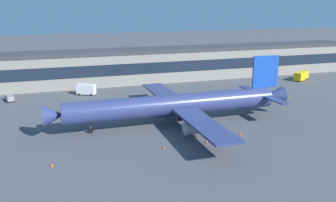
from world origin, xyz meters
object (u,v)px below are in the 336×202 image
object	(u,v)px
baggage_tug	(272,76)
traffic_cone_1	(241,134)
traffic_cone_3	(52,165)
stair_truck	(86,89)
traffic_cone_2	(207,141)
follow_me_car	(9,98)
airliner	(177,105)
traffic_cone_0	(164,148)
fuel_truck	(301,76)

from	to	relation	value
baggage_tug	traffic_cone_1	size ratio (longest dim) A/B	6.66
traffic_cone_1	traffic_cone_3	xyz separation A→B (m)	(-41.38, -3.78, 0.03)
stair_truck	traffic_cone_2	xyz separation A→B (m)	(20.31, -51.41, -1.70)
stair_truck	follow_me_car	bearing A→B (deg)	-178.16
airliner	follow_me_car	distance (m)	55.67
stair_truck	traffic_cone_1	size ratio (longest dim) A/B	10.41
traffic_cone_3	traffic_cone_0	bearing A→B (deg)	3.66
traffic_cone_0	traffic_cone_2	world-z (taller)	traffic_cone_0
airliner	traffic_cone_3	xyz separation A→B (m)	(-30.04, -15.77, -4.66)
follow_me_car	traffic_cone_2	bearing A→B (deg)	-49.29
follow_me_car	traffic_cone_2	distance (m)	66.85
fuel_truck	traffic_cone_3	size ratio (longest dim) A/B	12.64
fuel_truck	stair_truck	bearing A→B (deg)	178.21
baggage_tug	fuel_truck	size ratio (longest dim) A/B	0.48
stair_truck	baggage_tug	bearing A→B (deg)	3.15
traffic_cone_1	airliner	bearing A→B (deg)	133.40
traffic_cone_2	airliner	bearing A→B (deg)	98.25
follow_me_car	traffic_cone_1	size ratio (longest dim) A/B	7.72
baggage_tug	stair_truck	size ratio (longest dim) A/B	0.64
fuel_truck	traffic_cone_0	world-z (taller)	fuel_truck
fuel_truck	traffic_cone_1	bearing A→B (deg)	-138.39
airliner	traffic_cone_0	distance (m)	17.03
follow_me_car	baggage_tug	xyz separation A→B (m)	(97.29, 4.82, -0.00)
follow_me_car	fuel_truck	xyz separation A→B (m)	(105.83, -1.82, 0.79)
traffic_cone_3	traffic_cone_2	bearing A→B (deg)	3.42
airliner	traffic_cone_2	size ratio (longest dim) A/B	112.15
traffic_cone_0	traffic_cone_2	xyz separation A→B (m)	(9.86, 0.49, -0.01)
stair_truck	traffic_cone_3	bearing A→B (deg)	-102.41
fuel_truck	traffic_cone_2	world-z (taller)	fuel_truck
airliner	follow_me_car	size ratio (longest dim) A/B	12.97
baggage_tug	follow_me_car	bearing A→B (deg)	-177.17
baggage_tug	traffic_cone_2	world-z (taller)	baggage_tug
follow_me_car	fuel_truck	size ratio (longest dim) A/B	0.55
airliner	traffic_cone_3	distance (m)	34.25
traffic_cone_0	follow_me_car	bearing A→B (deg)	123.40
follow_me_car	stair_truck	distance (m)	23.31
traffic_cone_0	traffic_cone_3	xyz separation A→B (m)	(-22.18, -1.42, 0.06)
traffic_cone_1	traffic_cone_2	xyz separation A→B (m)	(-9.33, -1.86, -0.03)
follow_me_car	traffic_cone_3	distance (m)	53.84
follow_me_car	traffic_cone_1	xyz separation A→B (m)	(52.93, -48.80, -0.78)
traffic_cone_0	stair_truck	bearing A→B (deg)	101.38
traffic_cone_0	traffic_cone_2	size ratio (longest dim) A/B	1.04
follow_me_car	airliner	bearing A→B (deg)	-41.51
fuel_truck	traffic_cone_0	xyz separation A→B (m)	(-72.10, -49.34, -1.60)
fuel_truck	stair_truck	distance (m)	82.59
airliner	fuel_truck	bearing A→B (deg)	28.57
airliner	traffic_cone_1	world-z (taller)	airliner
follow_me_car	traffic_cone_0	bearing A→B (deg)	-56.60
stair_truck	traffic_cone_2	size ratio (longest dim) A/B	11.66
airliner	baggage_tug	xyz separation A→B (m)	(55.71, 41.62, -3.91)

